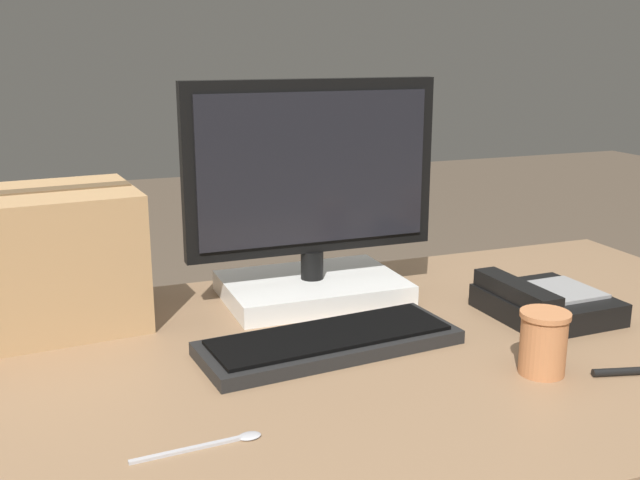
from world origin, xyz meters
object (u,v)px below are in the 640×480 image
object	(u,v)px
spoon	(215,444)
cardboard_box	(36,260)
desk_phone	(544,302)
monitor	(312,215)
keyboard	(329,341)
pen_marker	(638,371)
paper_cup_left	(543,342)

from	to	relation	value
spoon	cardboard_box	size ratio (longest dim) A/B	0.46
desk_phone	cardboard_box	world-z (taller)	cardboard_box
monitor	cardboard_box	world-z (taller)	monitor
keyboard	spoon	world-z (taller)	keyboard
keyboard	pen_marker	size ratio (longest dim) A/B	3.13
paper_cup_left	pen_marker	distance (m)	0.15
spoon	pen_marker	distance (m)	0.64
desk_phone	pen_marker	size ratio (longest dim) A/B	1.55
desk_phone	keyboard	bearing A→B (deg)	178.62
spoon	pen_marker	size ratio (longest dim) A/B	1.19
cardboard_box	pen_marker	bearing A→B (deg)	-32.60
cardboard_box	pen_marker	distance (m)	0.99
desk_phone	pen_marker	distance (m)	0.26
cardboard_box	pen_marker	world-z (taller)	cardboard_box
desk_phone	cardboard_box	bearing A→B (deg)	160.35
monitor	cardboard_box	bearing A→B (deg)	176.74
keyboard	cardboard_box	size ratio (longest dim) A/B	1.20
paper_cup_left	spoon	size ratio (longest dim) A/B	0.58
desk_phone	cardboard_box	distance (m)	0.90
monitor	paper_cup_left	size ratio (longest dim) A/B	5.03
desk_phone	spoon	bearing A→B (deg)	-162.48
spoon	monitor	bearing A→B (deg)	53.79
keyboard	paper_cup_left	size ratio (longest dim) A/B	4.48
cardboard_box	spoon	bearing A→B (deg)	-69.22
paper_cup_left	pen_marker	size ratio (longest dim) A/B	0.70
keyboard	spoon	size ratio (longest dim) A/B	2.62
paper_cup_left	cardboard_box	bearing A→B (deg)	145.80
desk_phone	paper_cup_left	size ratio (longest dim) A/B	2.23
spoon	cardboard_box	distance (m)	0.56
keyboard	spoon	distance (m)	0.33
cardboard_box	pen_marker	xyz separation A→B (m)	(0.83, -0.53, -0.11)
pen_marker	desk_phone	bearing A→B (deg)	-80.70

